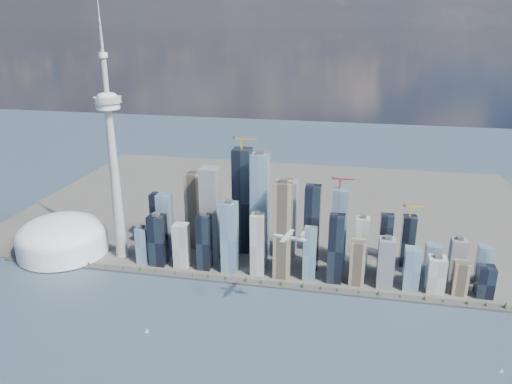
% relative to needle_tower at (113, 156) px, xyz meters
% --- Properties ---
extents(ground, '(4000.00, 4000.00, 0.00)m').
position_rel_needle_tower_xyz_m(ground, '(300.00, -310.00, -235.84)').
color(ground, '#2F3E52').
rests_on(ground, ground).
extents(seawall, '(1100.00, 22.00, 4.00)m').
position_rel_needle_tower_xyz_m(seawall, '(300.00, -60.00, -233.84)').
color(seawall, '#383838').
rests_on(seawall, ground).
extents(land, '(1400.00, 900.00, 3.00)m').
position_rel_needle_tower_xyz_m(land, '(300.00, 390.00, -234.34)').
color(land, '#4C4C47').
rests_on(land, ground).
extents(shoreline_trees, '(960.53, 7.20, 8.80)m').
position_rel_needle_tower_xyz_m(shoreline_trees, '(300.00, -60.00, -227.06)').
color(shoreline_trees, '#3F2D1E').
rests_on(shoreline_trees, seawall).
extents(skyscraper_cluster, '(736.00, 142.00, 267.56)m').
position_rel_needle_tower_xyz_m(skyscraper_cluster, '(359.62, 26.82, -152.60)').
color(skyscraper_cluster, black).
rests_on(skyscraper_cluster, land).
extents(needle_tower, '(56.00, 56.00, 550.50)m').
position_rel_needle_tower_xyz_m(needle_tower, '(0.00, 0.00, 0.00)').
color(needle_tower, '#959691').
rests_on(needle_tower, land).
extents(dome_stadium, '(200.00, 200.00, 86.00)m').
position_rel_needle_tower_xyz_m(dome_stadium, '(-140.00, -10.00, -196.40)').
color(dome_stadium, white).
rests_on(dome_stadium, land).
extents(airplane, '(63.17, 56.14, 15.45)m').
position_rel_needle_tower_xyz_m(airplane, '(403.55, -178.65, -72.02)').
color(airplane, silver).
rests_on(airplane, ground).
extents(sailboat_west, '(7.65, 2.37, 10.61)m').
position_rel_needle_tower_xyz_m(sailboat_west, '(172.20, -261.42, -232.44)').
color(sailboat_west, white).
rests_on(sailboat_west, ground).
extents(sailboat_east, '(7.08, 3.10, 9.79)m').
position_rel_needle_tower_xyz_m(sailboat_east, '(743.27, -248.53, -232.70)').
color(sailboat_east, white).
rests_on(sailboat_east, ground).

